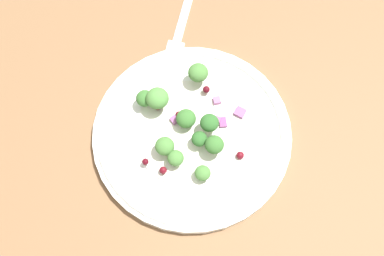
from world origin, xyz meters
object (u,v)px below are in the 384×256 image
object	(u,v)px
broccoli_floret_2	(186,119)
fork	(184,16)
plate	(192,133)
broccoli_floret_0	(176,158)
broccoli_floret_1	(145,99)

from	to	relation	value
broccoli_floret_2	fork	xyz separation A→B (cm)	(17.37, 1.72, -2.52)
plate	fork	size ratio (longest dim) A/B	1.37
fork	broccoli_floret_0	bearing A→B (deg)	-177.82
broccoli_floret_1	broccoli_floret_0	bearing A→B (deg)	-148.95
broccoli_floret_0	broccoli_floret_1	size ratio (longest dim) A/B	0.90
plate	broccoli_floret_2	distance (cm)	2.40
broccoli_floret_1	fork	distance (cm)	15.66
plate	broccoli_floret_0	size ratio (longest dim) A/B	12.33
broccoli_floret_1	broccoli_floret_2	distance (cm)	6.01
broccoli_floret_1	broccoli_floret_2	bearing A→B (deg)	-113.54
plate	broccoli_floret_0	world-z (taller)	broccoli_floret_0
plate	broccoli_floret_0	distance (cm)	4.83
fork	broccoli_floret_1	bearing A→B (deg)	165.81
broccoli_floret_2	fork	bearing A→B (deg)	5.67
broccoli_floret_0	broccoli_floret_2	world-z (taller)	broccoli_floret_2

